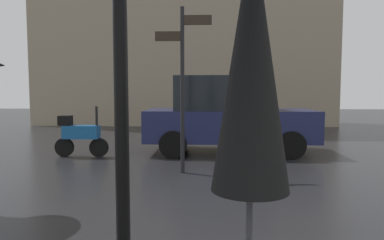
% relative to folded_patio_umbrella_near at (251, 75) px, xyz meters
% --- Properties ---
extents(folded_patio_umbrella_near, '(0.46, 0.46, 2.43)m').
position_rel_folded_patio_umbrella_near_xyz_m(folded_patio_umbrella_near, '(0.00, 0.00, 0.00)').
color(folded_patio_umbrella_near, black).
rests_on(folded_patio_umbrella_near, ground).
extents(parked_scooter, '(1.32, 0.32, 1.23)m').
position_rel_folded_patio_umbrella_near_xyz_m(parked_scooter, '(-3.31, 6.49, -1.11)').
color(parked_scooter, black).
rests_on(parked_scooter, ground).
extents(parked_car_left, '(4.31, 1.98, 1.98)m').
position_rel_folded_patio_umbrella_near_xyz_m(parked_car_left, '(0.31, 7.26, -0.67)').
color(parked_car_left, '#1E234C').
rests_on(parked_car_left, ground).
extents(street_signpost, '(1.08, 0.08, 3.19)m').
position_rel_folded_patio_umbrella_near_xyz_m(street_signpost, '(-0.68, 4.90, 0.26)').
color(street_signpost, black).
rests_on(street_signpost, ground).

